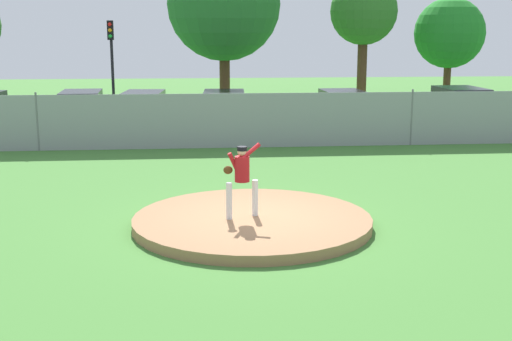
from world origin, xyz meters
The scene contains 16 objects.
ground_plane centered at (0.00, 6.00, 0.00)m, with size 80.00×80.00×0.00m, color #427A33.
asphalt_strip centered at (0.00, 14.50, 0.00)m, with size 44.00×7.00×0.01m, color #2B2B2D.
pitchers_mound centered at (0.00, 0.00, 0.11)m, with size 5.23×5.23×0.22m, color #99704C.
pitcher_youth centered at (-0.23, -0.03, 1.19)m, with size 0.82×0.36×1.63m.
baseball centered at (0.10, 0.45, 0.26)m, with size 0.07×0.07×0.07m, color white.
chainlink_fence centered at (0.00, 10.00, 0.99)m, with size 33.98×0.07×2.08m.
parked_car_burgundy centered at (0.00, 14.19, 0.80)m, with size 2.07×4.19×1.70m.
parked_car_silver centered at (10.33, 14.23, 0.84)m, with size 2.02×4.76×1.76m.
parked_car_teal centered at (-6.04, 14.85, 0.80)m, with size 2.02×4.71×1.68m.
parked_car_charcoal centered at (5.17, 14.57, 0.78)m, with size 1.98×4.12×1.65m.
parked_car_slate centered at (-3.41, 14.49, 0.80)m, with size 2.09×4.71×1.67m.
traffic_cone_orange centered at (-1.73, 12.66, 0.26)m, with size 0.40×0.40×0.55m.
traffic_light_near centered at (-5.15, 18.69, 3.19)m, with size 0.28×0.46×4.65m.
tree_broad_right centered at (0.36, 21.57, 5.52)m, with size 5.89×5.89×8.48m.
tree_tall_centre centered at (7.96, 22.42, 5.14)m, with size 3.63×3.63×7.03m.
tree_slender_far centered at (12.99, 22.88, 4.02)m, with size 3.91×3.91×6.00m.
Camera 1 is at (-1.18, -14.05, 4.22)m, focal length 46.93 mm.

